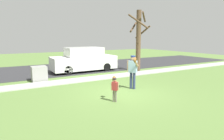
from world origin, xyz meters
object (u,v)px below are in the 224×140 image
at_px(person_child, 115,85).
at_px(utility_cabinet, 39,74).
at_px(baseball, 116,96).
at_px(street_tree_near, 139,39).
at_px(parked_van_white, 84,60).
at_px(person_adult, 133,68).

height_order(person_child, utility_cabinet, person_child).
xyz_separation_m(baseball, street_tree_near, (5.01, 4.93, 2.49)).
distance_m(person_child, baseball, 0.88).
bearing_deg(baseball, parked_van_white, 79.99).
distance_m(utility_cabinet, parked_van_white, 4.15).
bearing_deg(parked_van_white, baseball, 79.99).
xyz_separation_m(person_adult, utility_cabinet, (-3.92, 4.34, -0.63)).
height_order(utility_cabinet, parked_van_white, parked_van_white).
bearing_deg(street_tree_near, parked_van_white, 152.06).
bearing_deg(person_child, street_tree_near, 9.91).
xyz_separation_m(utility_cabinet, street_tree_near, (7.47, -0.15, 2.06)).
distance_m(baseball, street_tree_near, 7.45).
relative_size(person_adult, baseball, 23.60).
height_order(baseball, utility_cabinet, utility_cabinet).
bearing_deg(parked_van_white, utility_cabinet, 26.76).
bearing_deg(person_adult, utility_cabinet, -83.26).
bearing_deg(utility_cabinet, parked_van_white, 26.76).
relative_size(baseball, parked_van_white, 0.01).
bearing_deg(parked_van_white, person_child, 78.03).
relative_size(utility_cabinet, street_tree_near, 0.20).
xyz_separation_m(baseball, utility_cabinet, (-2.46, 5.08, 0.42)).
height_order(person_adult, utility_cabinet, person_adult).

